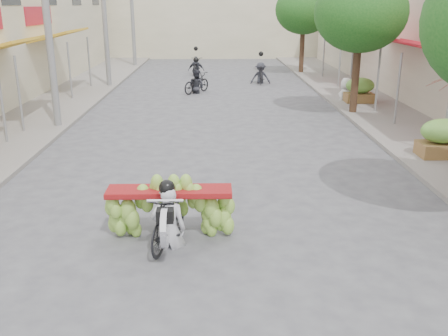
% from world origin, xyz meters
% --- Properties ---
extents(sidewalk_left, '(4.00, 60.00, 0.12)m').
position_xyz_m(sidewalk_left, '(-7.00, 15.00, 0.06)').
color(sidewalk_left, gray).
rests_on(sidewalk_left, ground).
extents(sidewalk_right, '(4.00, 60.00, 0.12)m').
position_xyz_m(sidewalk_right, '(7.00, 15.00, 0.06)').
color(sidewalk_right, gray).
rests_on(sidewalk_right, ground).
extents(far_building, '(20.00, 6.00, 7.00)m').
position_xyz_m(far_building, '(0.00, 38.00, 3.50)').
color(far_building, beige).
rests_on(far_building, ground).
extents(utility_pole_mid, '(0.60, 0.24, 8.00)m').
position_xyz_m(utility_pole_mid, '(-5.40, 12.00, 4.03)').
color(utility_pole_mid, slate).
rests_on(utility_pole_mid, ground).
extents(utility_pole_far, '(0.60, 0.24, 8.00)m').
position_xyz_m(utility_pole_far, '(-5.40, 21.00, 4.03)').
color(utility_pole_far, slate).
rests_on(utility_pole_far, ground).
extents(utility_pole_back, '(0.60, 0.24, 8.00)m').
position_xyz_m(utility_pole_back, '(-5.40, 30.00, 4.03)').
color(utility_pole_back, slate).
rests_on(utility_pole_back, ground).
extents(street_tree_mid, '(3.40, 3.40, 5.25)m').
position_xyz_m(street_tree_mid, '(5.40, 14.00, 3.78)').
color(street_tree_mid, '#3A2719').
rests_on(street_tree_mid, ground).
extents(street_tree_far, '(3.40, 3.40, 5.25)m').
position_xyz_m(street_tree_far, '(5.40, 26.00, 3.78)').
color(street_tree_far, '#3A2719').
rests_on(street_tree_far, ground).
extents(produce_crate_mid, '(1.20, 0.88, 1.16)m').
position_xyz_m(produce_crate_mid, '(6.20, 8.00, 0.71)').
color(produce_crate_mid, brown).
rests_on(produce_crate_mid, ground).
extents(produce_crate_far, '(1.20, 0.88, 1.16)m').
position_xyz_m(produce_crate_far, '(6.20, 16.00, 0.71)').
color(produce_crate_far, brown).
rests_on(produce_crate_far, ground).
extents(banana_motorbike, '(2.25, 1.88, 2.09)m').
position_xyz_m(banana_motorbike, '(-0.82, 3.22, 0.70)').
color(banana_motorbike, black).
rests_on(banana_motorbike, ground).
extents(pedestrian, '(1.05, 1.02, 1.86)m').
position_xyz_m(pedestrian, '(5.81, 16.70, 1.05)').
color(pedestrian, white).
rests_on(pedestrian, ground).
extents(bg_motorbike_a, '(1.53, 1.81, 1.95)m').
position_xyz_m(bg_motorbike_a, '(-0.83, 19.15, 0.73)').
color(bg_motorbike_a, black).
rests_on(bg_motorbike_a, ground).
extents(bg_motorbike_b, '(1.08, 1.82, 1.95)m').
position_xyz_m(bg_motorbike_b, '(2.54, 22.13, 0.83)').
color(bg_motorbike_b, black).
rests_on(bg_motorbike_b, ground).
extents(bg_motorbike_c, '(1.00, 1.82, 1.95)m').
position_xyz_m(bg_motorbike_c, '(-1.05, 25.53, 0.77)').
color(bg_motorbike_c, black).
rests_on(bg_motorbike_c, ground).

